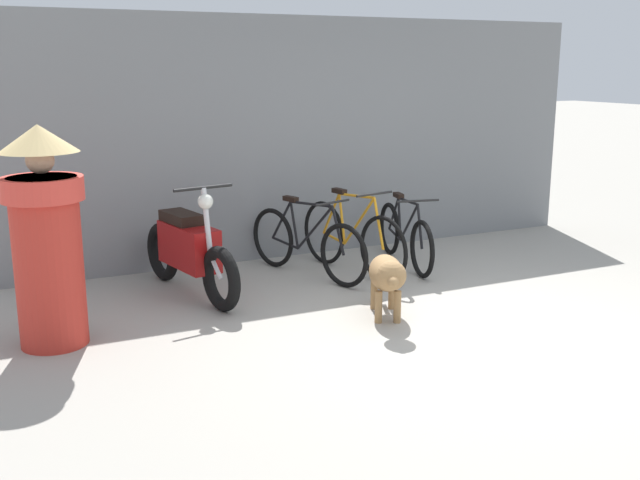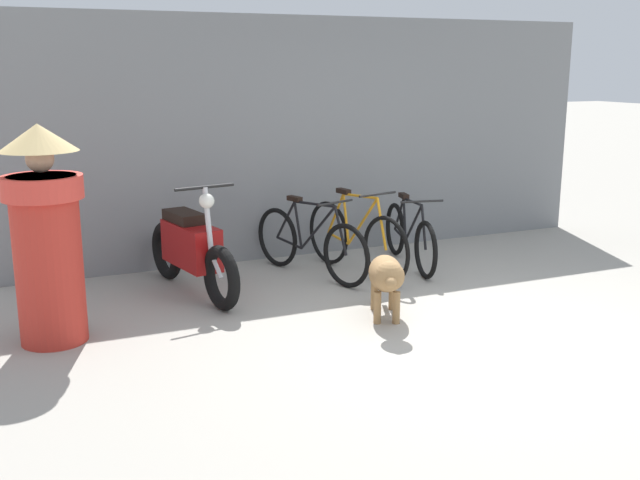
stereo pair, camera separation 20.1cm
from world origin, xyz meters
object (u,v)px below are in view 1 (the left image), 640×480
at_px(motorcycle, 189,251).
at_px(bicycle_1, 352,239).
at_px(bicycle_0, 306,244).
at_px(person_in_robes, 46,234).
at_px(bicycle_2, 405,236).
at_px(stray_dog, 387,275).

bearing_deg(motorcycle, bicycle_1, 79.48).
bearing_deg(bicycle_0, person_in_robes, -89.05).
relative_size(bicycle_0, bicycle_2, 1.03).
distance_m(bicycle_0, person_in_robes, 2.81).
relative_size(bicycle_1, bicycle_2, 1.03).
distance_m(bicycle_0, stray_dog, 1.52).
relative_size(bicycle_0, person_in_robes, 0.96).
bearing_deg(stray_dog, person_in_robes, -78.96).
height_order(bicycle_2, person_in_robes, person_in_robes).
bearing_deg(bicycle_1, stray_dog, -27.80).
bearing_deg(bicycle_1, bicycle_0, -112.59).
bearing_deg(person_in_robes, bicycle_2, 176.71).
relative_size(bicycle_0, bicycle_1, 1.00).
relative_size(bicycle_2, stray_dog, 1.56).
bearing_deg(motorcycle, bicycle_0, 83.77).
bearing_deg(bicycle_1, motorcycle, -101.41).
relative_size(bicycle_1, person_in_robes, 0.96).
bearing_deg(stray_dog, bicycle_1, -172.35).
xyz_separation_m(bicycle_0, bicycle_1, (0.48, -0.09, 0.03)).
distance_m(bicycle_0, motorcycle, 1.28).
distance_m(bicycle_2, stray_dog, 1.82).
xyz_separation_m(bicycle_0, stray_dog, (0.07, -1.52, 0.05)).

